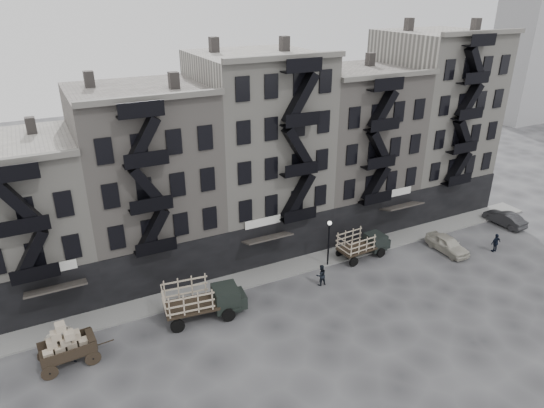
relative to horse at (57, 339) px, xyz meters
name	(u,v)px	position (x,y,z in m)	size (l,w,h in m)	color
ground	(313,290)	(18.50, -1.75, -0.80)	(140.00, 140.00, 0.00)	#38383A
sidewalk	(290,267)	(18.50, 2.00, -0.72)	(55.00, 2.50, 0.15)	slate
building_west	(13,223)	(-1.50, 8.08, 5.20)	(10.00, 11.35, 13.20)	#A19D94
building_midwest	(147,182)	(8.50, 8.07, 6.70)	(10.00, 11.35, 16.20)	gray
building_center	(259,153)	(18.50, 8.07, 7.70)	(10.00, 11.35, 18.20)	#A19D94
building_mideast	(351,148)	(28.50, 8.07, 6.70)	(10.00, 11.35, 16.20)	gray
building_east	(431,122)	(38.50, 8.07, 8.20)	(10.00, 11.35, 19.20)	#A19D94
lamp_post	(329,237)	(21.50, 0.85, 1.99)	(0.36, 0.36, 4.28)	black
horse	(57,339)	(0.00, 0.00, 0.00)	(0.86, 1.89, 1.60)	silver
wagon	(64,342)	(0.40, -1.75, 0.91)	(3.65, 2.12, 2.99)	black
stake_truck_west	(202,297)	(9.65, -1.04, 0.86)	(6.01, 2.98, 2.91)	black
stake_truck_east	(363,242)	(25.14, 0.86, 0.62)	(5.06, 2.34, 2.48)	black
car_east	(447,244)	(32.51, -1.87, -0.06)	(1.73, 4.31, 1.47)	#B6B2A4
car_far	(505,219)	(41.64, -0.47, -0.10)	(1.48, 4.25, 1.40)	black
pedestrian_west	(74,350)	(0.86, -1.61, 0.02)	(0.59, 0.39, 1.63)	black
pedestrian_mid	(321,275)	(19.45, -1.33, 0.10)	(0.87, 0.68, 1.79)	black
policeman	(496,243)	(36.35, -3.85, 0.09)	(1.04, 0.43, 1.77)	black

